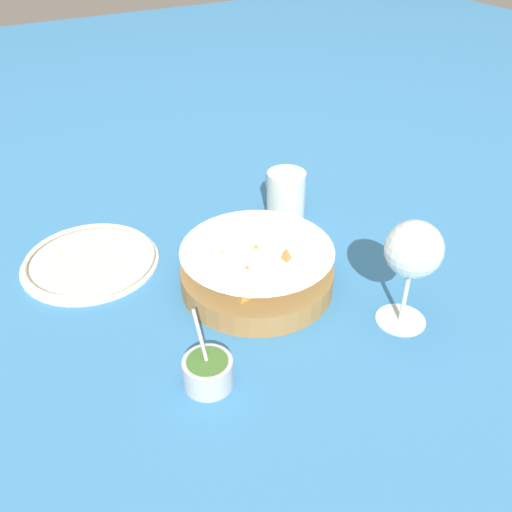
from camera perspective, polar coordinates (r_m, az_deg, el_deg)
name	(u,v)px	position (r m, az deg, el deg)	size (l,w,h in m)	color
ground_plane	(253,288)	(0.90, -0.31, -3.21)	(4.00, 4.00, 0.00)	teal
food_basket	(255,269)	(0.88, -0.05, -1.35)	(0.24, 0.24, 0.09)	olive
sauce_cup	(208,371)	(0.74, -4.83, -11.39)	(0.07, 0.06, 0.10)	#B7B7BC
wine_glass	(413,253)	(0.80, 15.46, 0.33)	(0.08, 0.08, 0.17)	silver
beer_mug	(285,196)	(1.07, 2.95, 6.02)	(0.11, 0.07, 0.09)	silver
side_plate	(90,260)	(0.99, -16.25, -0.41)	(0.23, 0.23, 0.01)	silver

